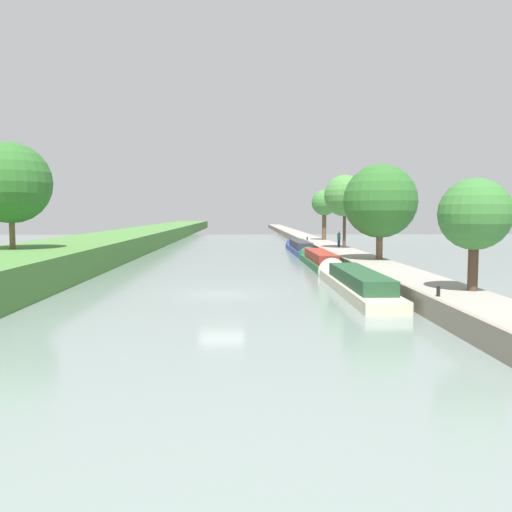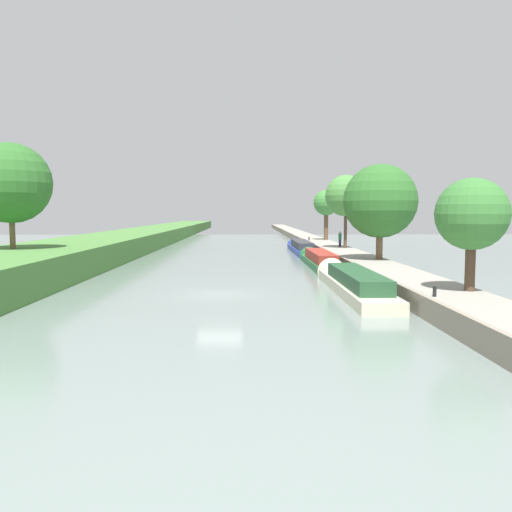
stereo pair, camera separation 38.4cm
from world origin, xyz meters
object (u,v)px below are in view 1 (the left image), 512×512
narrowboat_cream (353,282)px  mooring_bollard_far (307,239)px  narrowboat_green (318,260)px  mooring_bollard_near (438,291)px  narrowboat_blue (299,247)px  person_walking (339,239)px

narrowboat_cream → mooring_bollard_far: (2.00, 37.64, 0.63)m
narrowboat_green → mooring_bollard_near: (1.95, -22.47, 0.64)m
narrowboat_blue → person_walking: size_ratio=9.48×
narrowboat_cream → narrowboat_blue: bearing=89.8°
narrowboat_green → person_walking: 10.37m
person_walking → mooring_bollard_far: (-1.62, 13.47, -0.65)m
narrowboat_green → person_walking: person_walking is taller
mooring_bollard_far → mooring_bollard_near: bearing=-90.0°
mooring_bollard_near → narrowboat_green: bearing=94.9°
narrowboat_green → mooring_bollard_near: size_ratio=31.54×
narrowboat_cream → mooring_bollard_far: size_ratio=32.86×
narrowboat_cream → mooring_bollard_near: size_ratio=32.86×
narrowboat_cream → mooring_bollard_far: mooring_bollard_far is taller
narrowboat_green → narrowboat_blue: bearing=89.8°
narrowboat_cream → narrowboat_blue: narrowboat_blue is taller
narrowboat_green → person_walking: size_ratio=8.55×
person_walking → mooring_bollard_far: person_walking is taller
narrowboat_cream → person_walking: 24.47m
mooring_bollard_far → narrowboat_green: bearing=-94.8°
person_walking → narrowboat_cream: bearing=-98.5°
narrowboat_green → narrowboat_blue: narrowboat_blue is taller
mooring_bollard_near → mooring_bollard_far: size_ratio=1.00×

